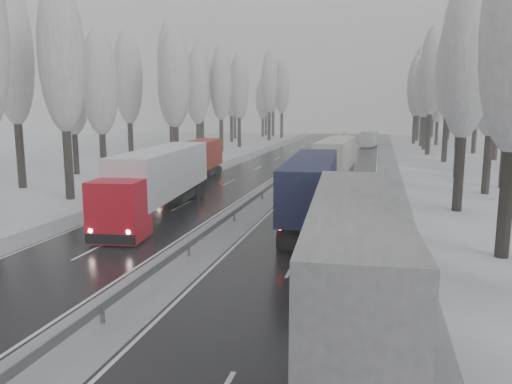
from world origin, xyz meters
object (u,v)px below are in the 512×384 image
at_px(truck_cream_box, 338,156).
at_px(truck_red_white, 159,178).
at_px(truck_grey_tarp, 353,245).
at_px(truck_blue_box, 313,184).
at_px(truck_red_red, 194,160).
at_px(box_truck_distant, 369,139).

relative_size(truck_cream_box, truck_red_white, 0.94).
relative_size(truck_grey_tarp, truck_red_white, 0.98).
bearing_deg(truck_blue_box, truck_red_red, 131.28).
xyz_separation_m(truck_blue_box, truck_red_red, (-13.13, 13.46, -0.16)).
height_order(truck_blue_box, box_truck_distant, truck_blue_box).
xyz_separation_m(truck_grey_tarp, truck_red_red, (-16.42, 27.63, -0.25)).
bearing_deg(truck_grey_tarp, truck_blue_box, 99.33).
bearing_deg(box_truck_distant, truck_blue_box, -85.04).
xyz_separation_m(truck_blue_box, truck_red_white, (-10.35, -0.60, 0.14)).
distance_m(truck_grey_tarp, truck_red_white, 19.24).
bearing_deg(box_truck_distant, truck_grey_tarp, -82.28).
relative_size(truck_grey_tarp, box_truck_distant, 2.14).
bearing_deg(truck_blue_box, truck_red_white, -179.66).
xyz_separation_m(truck_cream_box, box_truck_distant, (2.18, 45.31, -0.98)).
bearing_deg(truck_red_red, box_truck_distant, 67.11).
distance_m(truck_grey_tarp, truck_cream_box, 33.34).
distance_m(truck_blue_box, truck_red_red, 18.80).
distance_m(truck_cream_box, box_truck_distant, 45.37).
relative_size(truck_blue_box, truck_red_white, 0.94).
relative_size(box_truck_distant, truck_red_red, 0.52).
distance_m(truck_cream_box, truck_red_red, 14.28).
bearing_deg(truck_blue_box, truck_grey_tarp, -79.93).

